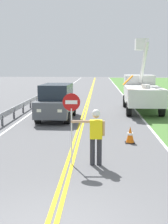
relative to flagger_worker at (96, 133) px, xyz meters
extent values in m
cube|color=yellow|center=(-0.94, 15.80, -1.04)|extent=(0.11, 110.00, 0.01)
cube|color=yellow|center=(-0.76, 15.80, -1.04)|extent=(0.11, 110.00, 0.01)
cube|color=silver|center=(2.75, 15.80, -1.04)|extent=(0.12, 110.00, 0.01)
cube|color=silver|center=(-4.45, 15.80, -1.04)|extent=(0.12, 110.00, 0.01)
cylinder|color=#2D2D33|center=(0.12, 0.00, -0.61)|extent=(0.16, 0.16, 0.88)
cylinder|color=#2D2D33|center=(-0.10, 0.00, -0.61)|extent=(0.16, 0.16, 0.88)
cube|color=yellow|center=(0.01, 0.00, 0.13)|extent=(0.41, 0.25, 0.60)
cylinder|color=tan|center=(-0.49, -0.01, 0.38)|extent=(0.60, 0.11, 0.09)
cylinder|color=tan|center=(0.25, 0.01, 0.16)|extent=(0.09, 0.09, 0.48)
sphere|color=tan|center=(0.01, 0.00, 0.60)|extent=(0.22, 0.22, 0.22)
sphere|color=white|center=(0.01, 0.00, 0.65)|extent=(0.25, 0.25, 0.25)
cylinder|color=silver|center=(-0.77, -0.02, -0.12)|extent=(0.04, 0.04, 1.85)
cylinder|color=#B71414|center=(-0.77, -0.02, 1.00)|extent=(0.56, 0.03, 0.56)
cube|color=white|center=(-0.77, -0.04, 1.00)|extent=(0.38, 0.01, 0.12)
cube|color=silver|center=(3.08, 10.80, 0.16)|extent=(2.44, 4.67, 1.10)
cube|color=silver|center=(3.19, 14.25, 0.41)|extent=(2.26, 2.17, 2.00)
cube|color=#1E2833|center=(3.22, 15.28, 0.71)|extent=(1.98, 0.12, 0.90)
cylinder|color=silver|center=(3.05, 9.88, 0.83)|extent=(0.56, 0.56, 0.24)
cylinder|color=silver|center=(3.10, 11.50, 2.30)|extent=(0.35, 3.39, 2.86)
cube|color=white|center=(3.15, 13.12, 3.64)|extent=(0.93, 0.93, 0.80)
cube|color=orange|center=(1.85, 9.04, 1.26)|extent=(0.62, 0.82, 0.59)
cylinder|color=black|center=(2.15, 14.08, -0.59)|extent=(0.35, 0.93, 0.92)
cylinder|color=black|center=(4.21, 14.02, -0.59)|extent=(0.35, 0.93, 0.92)
cylinder|color=black|center=(2.02, 9.80, -0.59)|extent=(0.35, 0.93, 0.92)
cylinder|color=black|center=(4.08, 9.74, -0.59)|extent=(0.35, 0.93, 0.92)
cube|color=#4C5156|center=(-2.40, 8.42, -0.25)|extent=(2.00, 4.66, 0.92)
cube|color=#1E2833|center=(-2.40, 8.42, 0.63)|extent=(1.72, 2.91, 0.84)
cube|color=#EAEACC|center=(-1.93, 6.12, -0.20)|extent=(0.24, 0.07, 0.16)
cube|color=#EAEACC|center=(-3.03, 6.16, -0.20)|extent=(0.24, 0.07, 0.16)
cylinder|color=black|center=(-1.63, 6.97, -0.71)|extent=(0.30, 0.69, 0.68)
cylinder|color=black|center=(-3.27, 7.02, -0.71)|extent=(0.30, 0.69, 0.68)
cylinder|color=black|center=(-1.53, 9.82, -0.71)|extent=(0.30, 0.69, 0.68)
cylinder|color=black|center=(-3.17, 9.87, -0.71)|extent=(0.30, 0.69, 0.68)
cone|color=orange|center=(1.41, 2.92, -0.70)|extent=(0.36, 0.36, 0.70)
cylinder|color=white|center=(1.41, 2.92, -0.66)|extent=(0.25, 0.25, 0.08)
cube|color=black|center=(1.41, 2.92, -1.03)|extent=(0.40, 0.40, 0.03)
cube|color=#9EA0A3|center=(-5.05, 12.00, -0.50)|extent=(0.06, 32.00, 0.32)
cube|color=#4C4C51|center=(-5.05, 6.29, -0.77)|extent=(0.10, 0.10, 0.55)
cube|color=#4C4C51|center=(-5.05, 8.57, -0.77)|extent=(0.10, 0.10, 0.55)
cube|color=#4C4C51|center=(-5.05, 10.86, -0.77)|extent=(0.10, 0.10, 0.55)
cube|color=#4C4C51|center=(-5.05, 13.14, -0.77)|extent=(0.10, 0.10, 0.55)
cube|color=#4C4C51|center=(-5.05, 15.43, -0.77)|extent=(0.10, 0.10, 0.55)
cube|color=#4C4C51|center=(-5.05, 17.71, -0.77)|extent=(0.10, 0.10, 0.55)
cube|color=#4C4C51|center=(-5.05, 20.00, -0.77)|extent=(0.10, 0.10, 0.55)
cube|color=#4C4C51|center=(-5.05, 22.29, -0.77)|extent=(0.10, 0.10, 0.55)
cube|color=#4C4C51|center=(-5.05, 24.57, -0.77)|extent=(0.10, 0.10, 0.55)
cube|color=#4C4C51|center=(-5.05, 26.86, -0.77)|extent=(0.10, 0.10, 0.55)
camera|label=1|loc=(0.08, -9.56, 2.15)|focal=49.12mm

